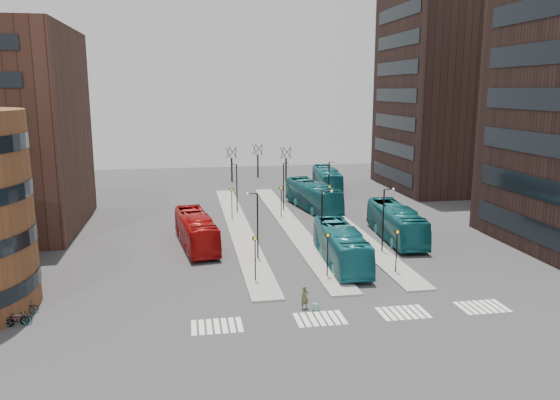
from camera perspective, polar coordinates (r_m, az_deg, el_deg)
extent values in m
plane|color=#2E2E31|center=(34.90, 7.48, -14.68)|extent=(160.00, 160.00, 0.00)
cube|color=gray|center=(62.01, -4.34, -2.81)|extent=(2.50, 45.00, 0.15)
cube|color=gray|center=(62.84, 1.12, -2.59)|extent=(2.50, 45.00, 0.15)
cube|color=gray|center=(64.22, 6.39, -2.35)|extent=(2.50, 45.00, 0.15)
cube|color=#1B3597|center=(39.33, 3.72, -11.09)|extent=(0.50, 0.46, 0.51)
imported|color=#A40C0C|center=(54.73, -8.77, -3.14)|extent=(4.32, 12.11, 3.30)
imported|color=#166570|center=(49.14, 6.38, -4.72)|extent=(3.47, 12.25, 3.38)
imported|color=#12545C|center=(70.95, 3.45, 0.45)|extent=(5.03, 13.29, 3.61)
imported|color=#135B62|center=(57.95, 12.02, -2.34)|extent=(3.86, 12.79, 3.51)
imported|color=#155F6B|center=(84.71, 4.92, 2.19)|extent=(4.17, 12.78, 3.50)
imported|color=#4D4D2E|center=(39.32, 2.61, -10.14)|extent=(0.71, 0.56, 1.71)
imported|color=black|center=(49.87, -6.76, -5.49)|extent=(0.91, 0.75, 1.71)
imported|color=black|center=(49.77, 5.57, -5.49)|extent=(0.69, 1.08, 1.71)
imported|color=black|center=(51.49, 6.61, -4.95)|extent=(1.00, 1.25, 1.69)
imported|color=gray|center=(40.62, -25.83, -11.14)|extent=(1.99, 0.95, 1.00)
imported|color=gray|center=(40.69, -25.80, -11.18)|extent=(1.55, 0.82, 0.90)
imported|color=gray|center=(42.33, -25.13, -10.22)|extent=(1.89, 1.14, 0.94)
cube|color=silver|center=(37.14, -8.99, -13.04)|extent=(0.35, 2.40, 0.01)
cube|color=silver|center=(37.15, -8.19, -13.01)|extent=(0.35, 2.40, 0.01)
cube|color=silver|center=(37.16, -7.40, -12.98)|extent=(0.35, 2.40, 0.01)
cube|color=silver|center=(37.18, -6.61, -12.95)|extent=(0.35, 2.40, 0.01)
cube|color=silver|center=(37.20, -5.83, -12.91)|extent=(0.35, 2.40, 0.01)
cube|color=silver|center=(37.23, -5.04, -12.87)|extent=(0.35, 2.40, 0.01)
cube|color=silver|center=(37.27, -4.25, -12.83)|extent=(0.35, 2.40, 0.01)
cube|color=silver|center=(37.82, 1.93, -12.43)|extent=(0.35, 2.40, 0.01)
cube|color=silver|center=(37.92, 2.69, -12.37)|extent=(0.35, 2.40, 0.01)
cube|color=silver|center=(38.02, 3.44, -12.31)|extent=(0.35, 2.40, 0.01)
cube|color=silver|center=(38.13, 4.19, -12.25)|extent=(0.35, 2.40, 0.01)
cube|color=silver|center=(38.25, 4.93, -12.19)|extent=(0.35, 2.40, 0.01)
cube|color=silver|center=(38.37, 5.67, -12.12)|extent=(0.35, 2.40, 0.01)
cube|color=silver|center=(38.50, 6.41, -12.05)|extent=(0.35, 2.40, 0.01)
cube|color=silver|center=(39.40, 10.69, -11.62)|extent=(0.35, 2.40, 0.01)
cube|color=silver|center=(39.57, 11.38, -11.55)|extent=(0.35, 2.40, 0.01)
cube|color=silver|center=(39.74, 12.07, -11.47)|extent=(0.35, 2.40, 0.01)
cube|color=silver|center=(39.92, 12.75, -11.39)|extent=(0.35, 2.40, 0.01)
cube|color=silver|center=(40.11, 13.42, -11.32)|extent=(0.35, 2.40, 0.01)
cube|color=silver|center=(40.30, 14.08, -11.24)|extent=(0.35, 2.40, 0.01)
cube|color=silver|center=(40.50, 14.74, -11.16)|extent=(0.35, 2.40, 0.01)
cube|color=silver|center=(41.79, 18.56, -10.67)|extent=(0.35, 2.40, 0.01)
cube|color=silver|center=(42.02, 19.17, -10.58)|extent=(0.35, 2.40, 0.01)
cube|color=silver|center=(42.25, 19.77, -10.50)|extent=(0.35, 2.40, 0.01)
cube|color=silver|center=(42.49, 20.37, -10.42)|extent=(0.35, 2.40, 0.01)
cube|color=silver|center=(42.74, 20.96, -10.33)|extent=(0.35, 2.40, 0.01)
cube|color=silver|center=(42.99, 21.54, -10.25)|extent=(0.35, 2.40, 0.01)
cube|color=silver|center=(43.24, 22.11, -10.17)|extent=(0.35, 2.40, 0.01)
cube|color=black|center=(57.12, 24.06, -2.53)|extent=(0.12, 16.00, 2.00)
cube|color=black|center=(56.36, 24.39, 1.42)|extent=(0.12, 16.00, 2.00)
cube|color=black|center=(55.88, 24.73, 5.46)|extent=(0.12, 16.00, 2.00)
cube|color=black|center=(55.67, 25.08, 9.55)|extent=(0.12, 16.00, 2.00)
cube|color=black|center=(55.76, 25.43, 13.65)|extent=(0.12, 16.00, 2.00)
cube|color=black|center=(56.13, 25.80, 17.72)|extent=(0.12, 16.00, 2.00)
cube|color=black|center=(90.05, 18.01, 10.70)|extent=(20.00, 20.00, 30.00)
cube|color=black|center=(86.81, 11.61, 2.73)|extent=(0.12, 16.00, 2.00)
cube|color=black|center=(86.31, 11.71, 5.35)|extent=(0.12, 16.00, 2.00)
cube|color=black|center=(85.99, 11.82, 8.00)|extent=(0.12, 16.00, 2.00)
cube|color=black|center=(85.86, 11.93, 10.67)|extent=(0.12, 16.00, 2.00)
cube|color=black|center=(85.92, 12.04, 13.33)|extent=(0.12, 16.00, 2.00)
cube|color=black|center=(86.16, 12.16, 15.99)|extent=(0.12, 16.00, 2.00)
cube|color=black|center=(86.59, 12.28, 18.62)|extent=(0.12, 16.00, 2.00)
cylinder|color=black|center=(44.25, -2.60, -6.21)|extent=(0.10, 0.10, 3.50)
cube|color=black|center=(43.75, -2.62, -4.03)|extent=(0.45, 0.10, 0.30)
cube|color=yellow|center=(43.69, -2.61, -4.05)|extent=(0.20, 0.02, 0.20)
cylinder|color=black|center=(65.44, -5.05, -0.42)|extent=(0.10, 0.10, 3.50)
cube|color=black|center=(65.11, -5.08, 1.08)|extent=(0.45, 0.10, 0.30)
cube|color=yellow|center=(65.05, -5.08, 1.07)|extent=(0.20, 0.02, 0.20)
cylinder|color=black|center=(45.35, 4.98, -5.80)|extent=(0.10, 0.10, 3.50)
cube|color=black|center=(44.87, 5.02, -3.66)|extent=(0.45, 0.10, 0.30)
cube|color=yellow|center=(44.81, 5.04, -3.68)|extent=(0.20, 0.02, 0.20)
cylinder|color=black|center=(66.20, 0.13, -0.24)|extent=(0.10, 0.10, 3.50)
cube|color=black|center=(65.86, 0.13, 1.25)|extent=(0.45, 0.10, 0.30)
cube|color=yellow|center=(65.80, 0.14, 1.24)|extent=(0.20, 0.02, 0.20)
cylinder|color=black|center=(47.20, 12.07, -5.32)|extent=(0.10, 0.10, 3.50)
cube|color=black|center=(46.73, 12.16, -3.27)|extent=(0.45, 0.10, 0.30)
cube|color=yellow|center=(46.68, 12.18, -3.28)|extent=(0.20, 0.02, 0.20)
cylinder|color=black|center=(67.47, 5.15, -0.06)|extent=(0.10, 0.10, 3.50)
cube|color=black|center=(67.15, 5.18, 1.40)|extent=(0.45, 0.10, 0.30)
cube|color=yellow|center=(67.09, 5.19, 1.39)|extent=(0.20, 0.02, 0.20)
cylinder|color=black|center=(49.75, -2.35, -2.71)|extent=(0.14, 0.14, 6.00)
cylinder|color=black|center=(49.05, -2.90, 0.67)|extent=(0.90, 0.08, 0.08)
sphere|color=silver|center=(49.00, -3.42, 0.65)|extent=(0.24, 0.24, 0.24)
cylinder|color=black|center=(69.20, -4.53, 1.29)|extent=(0.14, 0.14, 6.00)
cylinder|color=black|center=(68.70, -4.94, 3.74)|extent=(0.90, 0.08, 0.08)
sphere|color=silver|center=(68.66, -5.32, 3.73)|extent=(0.24, 0.24, 0.24)
cylinder|color=black|center=(50.86, 4.37, -2.42)|extent=(0.14, 0.14, 6.00)
cylinder|color=black|center=(50.34, 4.92, 0.92)|extent=(0.90, 0.08, 0.08)
sphere|color=silver|center=(50.45, 5.41, 0.93)|extent=(0.24, 0.24, 0.24)
cylinder|color=black|center=(70.00, 0.37, 1.44)|extent=(0.14, 0.14, 6.00)
cylinder|color=black|center=(69.62, 0.73, 3.89)|extent=(0.90, 0.08, 0.08)
sphere|color=silver|center=(69.71, 1.10, 3.89)|extent=(0.24, 0.24, 0.24)
cylinder|color=black|center=(52.63, 10.72, -2.12)|extent=(0.14, 0.14, 6.00)
cylinder|color=black|center=(52.17, 11.31, 1.11)|extent=(0.90, 0.08, 0.08)
sphere|color=silver|center=(52.34, 11.77, 1.12)|extent=(0.24, 0.24, 0.24)
cylinder|color=black|center=(71.30, 5.12, 1.58)|extent=(0.14, 0.14, 6.00)
cylinder|color=black|center=(70.96, 5.51, 3.98)|extent=(0.90, 0.08, 0.08)
sphere|color=silver|center=(71.08, 5.86, 3.98)|extent=(0.24, 0.24, 0.24)
cylinder|color=black|center=(93.11, -5.06, 3.18)|extent=(0.30, 0.30, 4.00)
cylinder|color=black|center=(92.80, -4.66, 4.97)|extent=(0.10, 1.56, 1.95)
cylinder|color=black|center=(93.42, -4.99, 5.01)|extent=(1.48, 0.59, 1.97)
cylinder|color=black|center=(93.11, -5.46, 4.98)|extent=(0.90, 1.31, 1.99)
cylinder|color=black|center=(92.29, -5.42, 4.92)|extent=(0.89, 1.31, 1.99)
cylinder|color=black|center=(92.10, -4.92, 4.92)|extent=(1.48, 0.58, 1.97)
cylinder|color=black|center=(97.58, -2.33, 3.60)|extent=(0.30, 0.30, 4.00)
cylinder|color=black|center=(97.32, -1.93, 5.30)|extent=(0.10, 1.56, 1.95)
cylinder|color=black|center=(97.91, -2.27, 5.34)|extent=(1.48, 0.59, 1.97)
cylinder|color=black|center=(97.56, -2.70, 5.31)|extent=(0.90, 1.31, 1.99)
cylinder|color=black|center=(96.75, -2.64, 5.26)|extent=(0.89, 1.31, 1.99)
cylinder|color=black|center=(96.60, -2.16, 5.25)|extent=(1.48, 0.58, 1.97)
cylinder|color=black|center=(92.33, 0.63, 3.16)|extent=(0.30, 0.30, 4.00)
cylinder|color=black|center=(92.09, 1.06, 4.95)|extent=(0.10, 1.56, 1.95)
cylinder|color=black|center=(92.65, 0.69, 5.00)|extent=(1.48, 0.59, 1.97)
cylinder|color=black|center=(92.26, 0.24, 4.97)|extent=(0.90, 1.31, 1.99)
cylinder|color=black|center=(91.46, 0.33, 4.91)|extent=(0.89, 1.31, 1.99)
cylinder|color=black|center=(91.35, 0.84, 4.90)|extent=(1.48, 0.58, 1.97)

